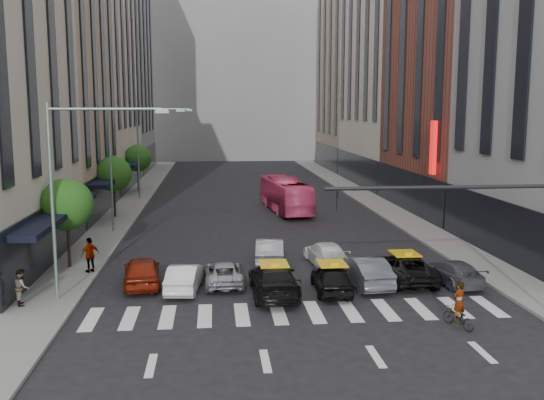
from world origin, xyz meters
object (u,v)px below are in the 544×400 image
object	(u,v)px
car_white_front	(185,277)
pedestrian_near	(22,287)
streetlamp_mid	(124,151)
streetlamp_near	(73,175)
motorcycle	(458,317)
streetlamp_far	(148,140)
pedestrian_far	(90,255)
taxi_left	(274,280)
car_red	(142,271)
bus	(286,195)
taxi_center	(332,278)

from	to	relation	value
car_white_front	pedestrian_near	size ratio (longest dim) A/B	2.49
streetlamp_mid	car_white_front	distance (m)	16.33
streetlamp_near	motorcycle	bearing A→B (deg)	-17.04
streetlamp_far	pedestrian_far	world-z (taller)	streetlamp_far
taxi_left	pedestrian_far	world-z (taller)	pedestrian_far
streetlamp_mid	taxi_left	size ratio (longest dim) A/B	1.69
car_red	bus	distance (m)	23.77
taxi_center	motorcycle	bearing A→B (deg)	130.86
streetlamp_near	streetlamp_far	world-z (taller)	same
streetlamp_far	car_red	bearing A→B (deg)	-84.91
bus	streetlamp_near	bearing A→B (deg)	55.79
streetlamp_mid	taxi_left	world-z (taller)	streetlamp_mid
streetlamp_mid	taxi_left	xyz separation A→B (m)	(9.09, -15.94, -5.13)
streetlamp_far	bus	distance (m)	15.55
car_white_front	pedestrian_near	bearing A→B (deg)	21.37
streetlamp_near	pedestrian_near	bearing A→B (deg)	-164.19
streetlamp_mid	taxi_center	distance (m)	20.42
streetlamp_near	pedestrian_far	bearing A→B (deg)	94.35
streetlamp_mid	streetlamp_near	bearing A→B (deg)	-90.00
car_white_front	taxi_left	size ratio (longest dim) A/B	0.77
taxi_center	taxi_left	bearing A→B (deg)	6.14
streetlamp_near	streetlamp_mid	bearing A→B (deg)	90.00
taxi_left	pedestrian_near	world-z (taller)	pedestrian_near
car_white_front	streetlamp_far	bearing A→B (deg)	-75.05
pedestrian_near	taxi_center	bearing A→B (deg)	-101.89
pedestrian_far	pedestrian_near	bearing A→B (deg)	28.58
car_white_front	pedestrian_near	world-z (taller)	pedestrian_near
car_red	car_white_front	distance (m)	2.39
streetlamp_mid	pedestrian_far	distance (m)	12.30
car_white_front	taxi_left	bearing A→B (deg)	169.88
taxi_left	streetlamp_mid	bearing A→B (deg)	-60.91
car_red	motorcycle	xyz separation A→B (m)	(13.52, -7.26, -0.33)
car_red	car_white_front	bearing A→B (deg)	148.56
motorcycle	pedestrian_near	distance (m)	18.97
car_white_front	motorcycle	distance (m)	12.96
streetlamp_near	bus	world-z (taller)	streetlamp_near
taxi_center	motorcycle	world-z (taller)	taxi_center
bus	car_red	bearing A→B (deg)	58.86
car_white_front	car_red	bearing A→B (deg)	-18.71
taxi_left	car_red	bearing A→B (deg)	-19.77
streetlamp_near	motorcycle	xyz separation A→B (m)	(16.16, -4.95, -5.47)
streetlamp_mid	motorcycle	bearing A→B (deg)	-52.36
streetlamp_far	car_white_front	bearing A→B (deg)	-81.08
pedestrian_near	taxi_left	bearing A→B (deg)	-102.01
streetlamp_far	motorcycle	world-z (taller)	streetlamp_far
taxi_center	streetlamp_mid	bearing A→B (deg)	-50.84
streetlamp_far	bus	world-z (taller)	streetlamp_far
motorcycle	pedestrian_far	distance (m)	19.14
streetlamp_mid	streetlamp_far	size ratio (longest dim) A/B	1.00
motorcycle	pedestrian_far	xyz separation A→B (m)	(-16.52, 9.64, 0.66)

